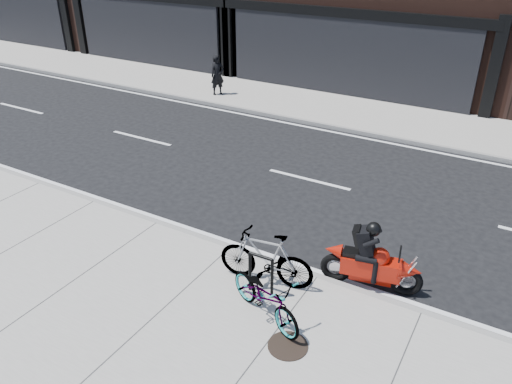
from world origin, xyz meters
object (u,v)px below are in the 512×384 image
Objects in this scene: bike_rack at (261,271)px; bicycle_rear at (266,258)px; motorcycle at (376,263)px; manhole_cover at (288,346)px; bicycle_front at (266,296)px; pedestrian at (217,75)px.

bicycle_rear reaches higher than bike_rack.
manhole_cover is at bearing -117.76° from motorcycle.
bike_rack is 1.47m from manhole_cover.
bicycle_rear is at bearing 131.33° from manhole_cover.
bicycle_front is at bearing 147.38° from manhole_cover.
bicycle_rear is at bearing 51.77° from bicycle_front.
motorcycle is (1.79, 1.02, -0.10)m from bicycle_rear.
bicycle_front is 13.08m from pedestrian.
motorcycle is (1.71, 1.36, -0.05)m from bike_rack.
pedestrian reaches higher than bicycle_front.
bicycle_front is 0.89m from manhole_cover.
bicycle_rear is 12.11m from pedestrian.
bicycle_front reaches higher than manhole_cover.
manhole_cover is (-0.68, -2.29, -0.45)m from motorcycle.
bike_rack is at bearing -152.77° from motorcycle.
bicycle_front is 0.95× the size of bicycle_rear.
pedestrian is at bearing 128.60° from manhole_cover.
pedestrian is (-9.29, 8.49, 0.32)m from motorcycle.
pedestrian reaches higher than bike_rack.
motorcycle is at bearing 73.56° from manhole_cover.
bike_rack is 0.36m from bicycle_rear.
bicycle_front is at bearing -53.13° from bike_rack.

